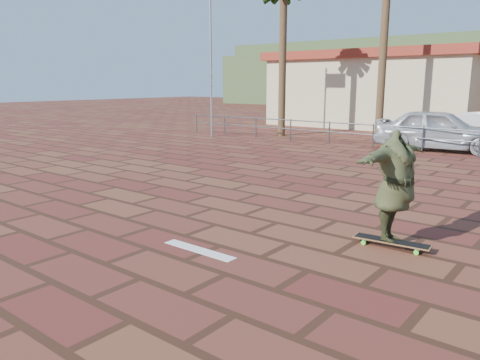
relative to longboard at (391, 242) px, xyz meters
name	(u,v)px	position (x,y,z in m)	size (l,w,h in m)	color
ground	(216,225)	(-3.07, -0.86, -0.10)	(120.00, 120.00, 0.00)	brown
paint_stripe	(199,250)	(-2.37, -2.06, -0.10)	(1.40, 0.22, 0.01)	white
guardrail	(423,135)	(-3.07, 11.14, 0.58)	(24.06, 0.06, 1.00)	#47494F
flagpole	(213,40)	(-12.95, 10.14, 4.54)	(1.30, 0.10, 8.00)	gray
building_west	(378,89)	(-9.07, 21.14, 2.18)	(12.60, 7.60, 4.50)	beige
hill_back	(365,73)	(-25.07, 55.14, 3.90)	(35.00, 14.00, 8.00)	#384C28
longboard	(391,242)	(0.00, 0.00, 0.00)	(1.24, 0.38, 0.12)	olive
skateboarder	(395,186)	(0.00, 0.00, 0.93)	(2.22, 0.61, 1.81)	#383C20
car_silver	(439,130)	(-2.78, 12.14, 0.72)	(1.94, 4.82, 1.64)	#ACAFB3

